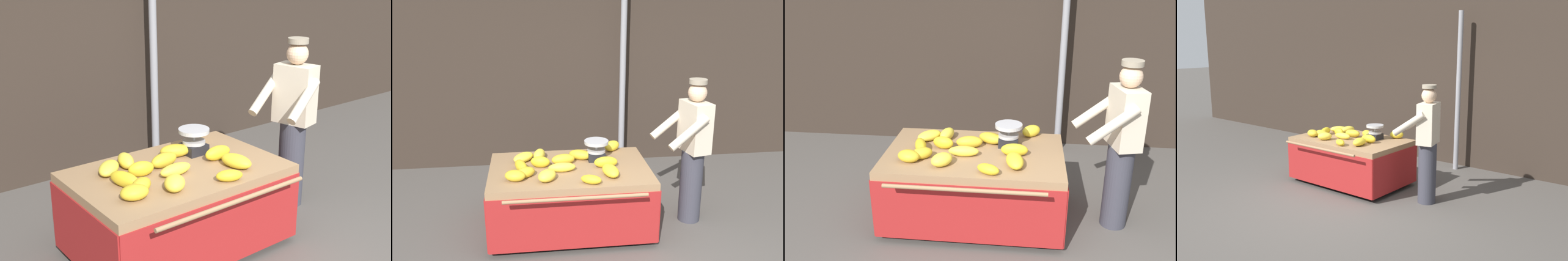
# 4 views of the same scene
# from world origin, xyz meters

# --- Properties ---
(street_pole) EXTENTS (0.09, 0.09, 2.82)m
(street_pole) POSITION_xyz_m (0.42, 2.77, 1.41)
(street_pole) COLOR gray
(street_pole) RESTS_ON ground
(banana_cart) EXTENTS (1.80, 1.34, 0.75)m
(banana_cart) POSITION_xyz_m (-0.53, 0.98, 0.55)
(banana_cart) COLOR #93704C
(banana_cart) RESTS_ON ground
(weighing_scale) EXTENTS (0.28, 0.28, 0.23)m
(weighing_scale) POSITION_xyz_m (-0.20, 1.18, 0.87)
(weighing_scale) COLOR black
(weighing_scale) RESTS_ON banana_cart
(banana_bunch_0) EXTENTS (0.25, 0.21, 0.12)m
(banana_bunch_0) POSITION_xyz_m (-1.12, 0.69, 0.81)
(banana_bunch_0) COLOR gold
(banana_bunch_0) RESTS_ON banana_cart
(banana_bunch_1) EXTENTS (0.19, 0.30, 0.12)m
(banana_bunch_1) POSITION_xyz_m (-1.06, 0.93, 0.81)
(banana_bunch_1) COLOR gold
(banana_bunch_1) RESTS_ON banana_cart
(banana_bunch_2) EXTENTS (0.31, 0.24, 0.12)m
(banana_bunch_2) POSITION_xyz_m (-0.38, 1.21, 0.81)
(banana_bunch_2) COLOR gold
(banana_bunch_2) RESTS_ON banana_cart
(banana_bunch_3) EXTENTS (0.28, 0.17, 0.12)m
(banana_bunch_3) POSITION_xyz_m (-0.59, 1.08, 0.81)
(banana_bunch_3) COLOR gold
(banana_bunch_3) RESTS_ON banana_cart
(banana_bunch_4) EXTENTS (0.25, 0.23, 0.13)m
(banana_bunch_4) POSITION_xyz_m (0.04, 1.45, 0.82)
(banana_bunch_4) COLOR yellow
(banana_bunch_4) RESTS_ON banana_cart
(banana_bunch_5) EXTENTS (0.25, 0.22, 0.11)m
(banana_bunch_5) POSITION_xyz_m (-1.01, 0.77, 0.81)
(banana_bunch_5) COLOR gold
(banana_bunch_5) RESTS_ON banana_cart
(banana_bunch_6) EXTENTS (0.21, 0.32, 0.11)m
(banana_bunch_6) POSITION_xyz_m (-0.11, 0.70, 0.81)
(banana_bunch_6) COLOR yellow
(banana_bunch_6) RESTS_ON banana_cart
(banana_bunch_7) EXTENTS (0.18, 0.27, 0.12)m
(banana_bunch_7) POSITION_xyz_m (-0.86, 1.27, 0.81)
(banana_bunch_7) COLOR yellow
(banana_bunch_7) RESTS_ON banana_cart
(banana_bunch_8) EXTENTS (0.24, 0.16, 0.13)m
(banana_bunch_8) POSITION_xyz_m (-0.85, 1.03, 0.82)
(banana_bunch_8) COLOR gold
(banana_bunch_8) RESTS_ON banana_cart
(banana_bunch_9) EXTENTS (0.30, 0.13, 0.10)m
(banana_bunch_9) POSITION_xyz_m (-0.62, 0.87, 0.80)
(banana_bunch_9) COLOR yellow
(banana_bunch_9) RESTS_ON banana_cart
(banana_bunch_10) EXTENTS (0.31, 0.31, 0.10)m
(banana_bunch_10) POSITION_xyz_m (-1.04, 1.23, 0.80)
(banana_bunch_10) COLOR yellow
(banana_bunch_10) RESTS_ON banana_cart
(banana_bunch_11) EXTENTS (0.27, 0.28, 0.12)m
(banana_bunch_11) POSITION_xyz_m (-0.79, 0.64, 0.81)
(banana_bunch_11) COLOR yellow
(banana_bunch_11) RESTS_ON banana_cart
(banana_bunch_12) EXTENTS (0.26, 0.11, 0.13)m
(banana_bunch_12) POSITION_xyz_m (-0.13, 0.93, 0.82)
(banana_bunch_12) COLOR gold
(banana_bunch_12) RESTS_ON banana_cart
(banana_bunch_13) EXTENTS (0.25, 0.19, 0.09)m
(banana_bunch_13) POSITION_xyz_m (-0.35, 0.52, 0.80)
(banana_bunch_13) COLOR gold
(banana_bunch_13) RESTS_ON banana_cart
(vendor_person) EXTENTS (0.65, 0.60, 1.71)m
(vendor_person) POSITION_xyz_m (0.89, 0.99, 0.87)
(vendor_person) COLOR #383842
(vendor_person) RESTS_ON ground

